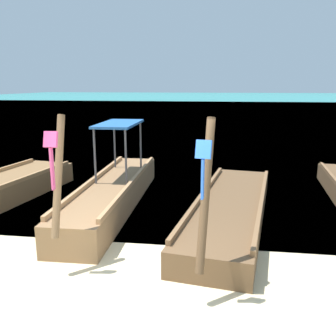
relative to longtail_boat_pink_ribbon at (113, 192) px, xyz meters
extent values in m
plane|color=beige|center=(1.36, -4.28, -0.37)|extent=(120.00, 120.00, 0.00)
plane|color=teal|center=(1.36, 57.97, -0.37)|extent=(120.00, 120.00, 0.00)
cube|color=#9F7246|center=(-2.42, -0.25, 0.23)|extent=(0.81, 4.70, 0.10)
cube|color=olive|center=(0.00, 0.00, -0.06)|extent=(1.16, 5.94, 0.62)
cube|color=#AF7F52|center=(-0.50, -0.01, 0.30)|extent=(0.16, 5.45, 0.10)
cube|color=#AF7F52|center=(0.50, 0.01, 0.30)|extent=(0.16, 5.45, 0.10)
cylinder|color=brown|center=(0.05, -3.08, 1.18)|extent=(0.13, 0.66, 1.90)
cube|color=#F24C8C|center=(0.05, -3.25, 1.79)|extent=(0.20, 0.13, 0.25)
cube|color=#F24C8C|center=(0.05, -3.27, 1.34)|extent=(0.03, 0.08, 0.65)
cylinder|color=#4C4C51|center=(-0.37, -0.15, 0.91)|extent=(0.05, 0.05, 1.32)
cylinder|color=#4C4C51|center=(0.38, -0.14, 0.91)|extent=(0.05, 0.05, 1.32)
cylinder|color=#4C4C51|center=(-0.40, 1.62, 0.91)|extent=(0.05, 0.05, 1.32)
cylinder|color=#4C4C51|center=(0.35, 1.64, 0.91)|extent=(0.05, 0.05, 1.32)
cube|color=#235BA3|center=(-0.01, 0.74, 1.60)|extent=(0.94, 1.99, 0.06)
cube|color=brown|center=(2.84, -0.52, -0.14)|extent=(2.25, 5.95, 0.47)
cube|color=brown|center=(2.19, -0.42, 0.14)|extent=(0.89, 5.29, 0.10)
cube|color=brown|center=(3.49, -0.62, 0.14)|extent=(0.89, 5.29, 0.10)
cylinder|color=brown|center=(2.37, -3.54, 1.12)|extent=(0.23, 0.74, 2.08)
cube|color=blue|center=(2.35, -3.74, 1.78)|extent=(0.22, 0.16, 0.25)
cube|color=blue|center=(2.34, -3.76, 1.39)|extent=(0.04, 0.08, 0.54)
camera|label=1|loc=(2.54, -8.38, 2.60)|focal=39.34mm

